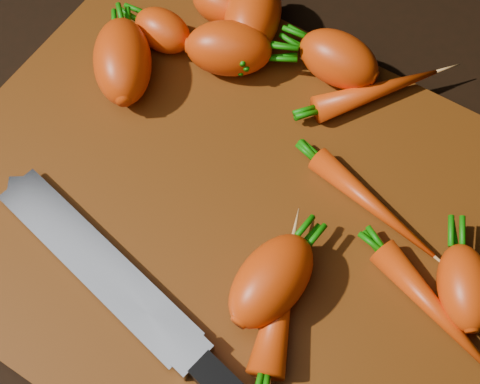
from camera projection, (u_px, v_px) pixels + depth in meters
The scene contains 15 objects.
ground at pixel (234, 219), 0.58m from camera, with size 2.00×2.00×0.01m, color black.
cutting_board at pixel (234, 214), 0.57m from camera, with size 0.50×0.40×0.01m, color #5F2C08.
carrot_0 at pixel (229, 48), 0.61m from camera, with size 0.08×0.05×0.05m, color #E54008.
carrot_1 at pixel (163, 30), 0.62m from camera, with size 0.06×0.04×0.04m, color #E54008.
carrot_2 at pixel (253, 15), 0.62m from camera, with size 0.09×0.05×0.05m, color #E54008.
carrot_3 at pixel (271, 280), 0.51m from camera, with size 0.09×0.05×0.05m, color #E54008.
carrot_4 at pixel (338, 59), 0.60m from camera, with size 0.08×0.05×0.05m, color #E54008.
carrot_5 at pixel (222, 4), 0.64m from camera, with size 0.06×0.04×0.04m, color #E54008.
carrot_6 at pixel (465, 287), 0.51m from camera, with size 0.07×0.04×0.04m, color #E54008.
carrot_7 at pixel (377, 91), 0.60m from camera, with size 0.12×0.02×0.02m, color #E54008.
carrot_8 at pixel (373, 205), 0.55m from camera, with size 0.13×0.02×0.02m, color #E54008.
carrot_9 at pixel (280, 302), 0.51m from camera, with size 0.11×0.03×0.03m, color #E54008.
carrot_10 at pixel (434, 308), 0.51m from camera, with size 0.12×0.02×0.02m, color #E54008.
carrot_11 at pixel (123, 61), 0.60m from camera, with size 0.09×0.05×0.05m, color #E54008.
knife at pixel (113, 279), 0.52m from camera, with size 0.34×0.09×0.02m.
Camera 1 is at (0.13, -0.20, 0.52)m, focal length 50.00 mm.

